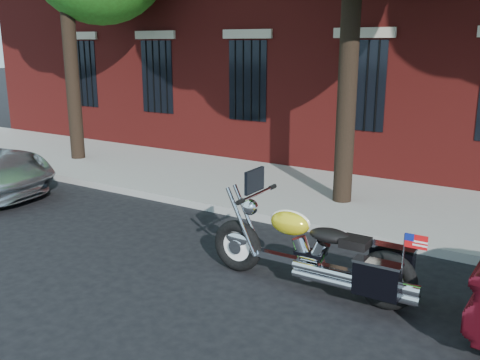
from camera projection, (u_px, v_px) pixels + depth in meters
The scene contains 4 objects.
ground at pixel (241, 249), 8.36m from camera, with size 120.00×120.00×0.00m, color black.
curb at pixel (282, 221), 9.46m from camera, with size 40.00×0.16×0.15m, color gray.
sidewalk at pixel (325, 196), 11.00m from camera, with size 40.00×3.60×0.15m, color gray.
motorcycle at pixel (317, 255), 6.81m from camera, with size 2.99×0.87×1.51m.
Camera 1 is at (4.19, -6.61, 3.13)m, focal length 40.00 mm.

